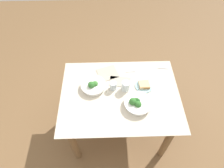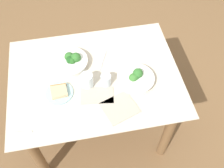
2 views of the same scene
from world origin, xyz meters
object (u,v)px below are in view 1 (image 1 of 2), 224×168
broccoli_bowl_near (137,103)px  fork_by_far_bowl (163,68)px  fork_by_near_bowl (130,72)px  napkin_folded_upper (120,82)px  napkin_folded_lower (108,73)px  table_knife_left (113,106)px  bread_side_plate (144,85)px  water_glass_side (113,86)px  broccoli_bowl_far (93,86)px  water_glass_center (126,86)px

broccoli_bowl_near → fork_by_far_bowl: broccoli_bowl_near is taller
fork_by_near_bowl → napkin_folded_upper: bearing=45.7°
fork_by_near_bowl → napkin_folded_lower: size_ratio=0.50×
broccoli_bowl_near → table_knife_left: 0.23m
bread_side_plate → water_glass_side: water_glass_side is taller
water_glass_side → table_knife_left: size_ratio=0.46×
fork_by_near_bowl → napkin_folded_upper: size_ratio=0.48×
broccoli_bowl_far → fork_by_far_bowl: broccoli_bowl_far is taller
bread_side_plate → water_glass_side: size_ratio=2.07×
broccoli_bowl_near → fork_by_near_bowl: broccoli_bowl_near is taller
water_glass_center → fork_by_far_bowl: size_ratio=0.94×
water_glass_center → table_knife_left: (-0.13, -0.19, -0.05)m
water_glass_center → fork_by_far_bowl: water_glass_center is taller
bread_side_plate → water_glass_side: (-0.30, -0.02, 0.03)m
broccoli_bowl_near → napkin_folded_lower: 0.48m
water_glass_side → napkin_folded_lower: water_glass_side is taller
bread_side_plate → napkin_folded_lower: (-0.35, 0.18, -0.01)m
bread_side_plate → broccoli_bowl_near: bearing=-112.8°
bread_side_plate → fork_by_near_bowl: 0.23m
water_glass_side → table_knife_left: (-0.01, -0.20, -0.04)m
broccoli_bowl_far → fork_by_near_bowl: size_ratio=2.47×
broccoli_bowl_far → broccoli_bowl_near: (0.40, -0.22, 0.00)m
water_glass_center → napkin_folded_lower: water_glass_center is taller
water_glass_side → fork_by_near_bowl: water_glass_side is taller
broccoli_bowl_near → fork_by_near_bowl: bearing=93.7°
broccoli_bowl_far → broccoli_bowl_near: size_ratio=0.96×
broccoli_bowl_far → table_knife_left: (0.18, -0.22, -0.03)m
napkin_folded_upper → water_glass_center: bearing=-62.6°
water_glass_side → table_knife_left: water_glass_side is taller
broccoli_bowl_far → napkin_folded_upper: size_ratio=1.17×
water_glass_side → fork_by_near_bowl: 0.28m
water_glass_center → napkin_folded_lower: 0.27m
broccoli_bowl_near → bread_side_plate: 0.24m
broccoli_bowl_far → bread_side_plate: (0.50, 0.00, -0.02)m
bread_side_plate → napkin_folded_upper: (-0.23, 0.06, -0.01)m
fork_by_near_bowl → napkin_folded_lower: (-0.24, -0.02, 0.00)m
water_glass_side → napkin_folded_lower: 0.20m
water_glass_center → fork_by_near_bowl: water_glass_center is taller
fork_by_far_bowl → fork_by_near_bowl: bearing=-168.2°
table_knife_left → water_glass_side: bearing=19.7°
bread_side_plate → broccoli_bowl_far: bearing=-179.9°
water_glass_center → broccoli_bowl_near: bearing=-63.8°
broccoli_bowl_far → fork_by_near_bowl: (0.38, 0.19, -0.03)m
broccoli_bowl_near → fork_by_near_bowl: 0.41m
table_knife_left → napkin_folded_upper: 0.29m
broccoli_bowl_far → bread_side_plate: size_ratio=1.39×
water_glass_side → fork_by_far_bowl: size_ratio=0.78×
broccoli_bowl_near → water_glass_center: 0.21m
table_knife_left → napkin_folded_lower: size_ratio=0.93×
water_glass_side → fork_by_far_bowl: (0.54, 0.25, -0.04)m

